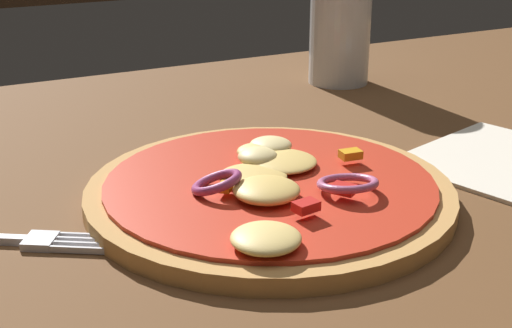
% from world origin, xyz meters
% --- Properties ---
extents(dining_table, '(1.44, 0.83, 0.03)m').
position_xyz_m(dining_table, '(0.00, 0.00, 0.02)').
color(dining_table, brown).
rests_on(dining_table, ground).
extents(pizza, '(0.25, 0.25, 0.03)m').
position_xyz_m(pizza, '(0.03, 0.02, 0.04)').
color(pizza, tan).
rests_on(pizza, dining_table).
extents(beer_glass, '(0.07, 0.07, 0.15)m').
position_xyz_m(beer_glass, '(0.25, 0.26, 0.10)').
color(beer_glass, silver).
rests_on(beer_glass, dining_table).
extents(napkin, '(0.17, 0.15, 0.00)m').
position_xyz_m(napkin, '(0.22, -0.00, 0.03)').
color(napkin, silver).
rests_on(napkin, dining_table).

